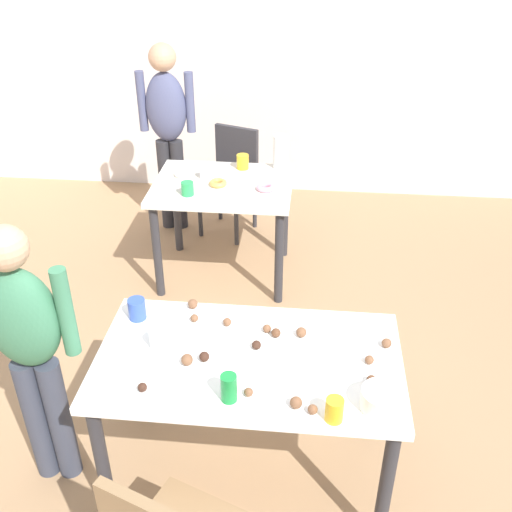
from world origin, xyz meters
name	(u,v)px	position (x,y,z in m)	size (l,w,h in m)	color
ground_plane	(272,440)	(0.00, 0.00, 0.00)	(6.40, 6.40, 0.00)	#9E7A56
wall_back	(302,52)	(0.00, 3.20, 1.30)	(6.40, 0.10, 2.60)	silver
dining_table_near	(249,373)	(-0.10, -0.21, 0.65)	(1.33, 0.75, 0.75)	white
dining_table_far	(223,198)	(-0.48, 1.59, 0.63)	(0.97, 0.76, 0.75)	silver
chair_far_table	(231,174)	(-0.52, 2.32, 0.50)	(0.51, 0.51, 0.87)	#2D2D33
person_girl_near	(29,342)	(-1.04, -0.29, 0.82)	(0.45, 0.22, 1.39)	#383D4C
person_adult_far	(167,123)	(-1.02, 2.30, 0.92)	(0.45, 0.21, 1.54)	#28282D
mixing_bowl	(382,400)	(0.45, -0.46, 0.79)	(0.16, 0.16, 0.09)	white
soda_can	(229,388)	(-0.15, -0.47, 0.81)	(0.07, 0.07, 0.12)	#198438
fork_near	(335,374)	(0.28, -0.29, 0.75)	(0.17, 0.02, 0.01)	silver
cup_near_0	(334,410)	(0.27, -0.54, 0.80)	(0.07, 0.07, 0.10)	yellow
cup_near_1	(158,339)	(-0.50, -0.19, 0.80)	(0.07, 0.07, 0.10)	white
cup_near_2	(137,309)	(-0.65, 0.01, 0.80)	(0.08, 0.08, 0.10)	#3351B2
cake_ball_0	(256,345)	(-0.07, -0.15, 0.77)	(0.04, 0.04, 0.04)	#3D2319
cake_ball_1	(267,328)	(-0.03, -0.03, 0.77)	(0.04, 0.04, 0.04)	brown
cake_ball_2	(296,403)	(0.12, -0.49, 0.77)	(0.05, 0.05, 0.05)	brown
cake_ball_3	(187,360)	(-0.35, -0.28, 0.78)	(0.05, 0.05, 0.05)	brown
cake_ball_4	(301,332)	(0.13, -0.05, 0.77)	(0.05, 0.05, 0.05)	brown
cake_ball_5	(142,387)	(-0.50, -0.46, 0.77)	(0.04, 0.04, 0.04)	#3D2319
cake_ball_6	(276,333)	(0.01, -0.06, 0.77)	(0.04, 0.04, 0.04)	brown
cake_ball_7	(369,360)	(0.42, -0.20, 0.77)	(0.04, 0.04, 0.04)	brown
cake_ball_8	(387,343)	(0.50, -0.08, 0.77)	(0.04, 0.04, 0.04)	brown
cake_ball_9	(227,322)	(-0.22, 0.00, 0.77)	(0.04, 0.04, 0.04)	brown
cake_ball_10	(193,304)	(-0.41, 0.12, 0.77)	(0.05, 0.05, 0.05)	brown
cake_ball_11	(313,409)	(0.19, -0.51, 0.77)	(0.04, 0.04, 0.04)	brown
cake_ball_12	(194,318)	(-0.38, 0.02, 0.77)	(0.04, 0.04, 0.04)	brown
cake_ball_13	(249,392)	(-0.07, -0.44, 0.77)	(0.04, 0.04, 0.04)	brown
cake_ball_14	(371,380)	(0.42, -0.33, 0.77)	(0.04, 0.04, 0.04)	brown
cake_ball_15	(204,357)	(-0.28, -0.25, 0.77)	(0.04, 0.04, 0.04)	#3D2319
pitcher_far	(281,152)	(-0.09, 1.90, 0.87)	(0.11, 0.11, 0.24)	white
cup_far_0	(243,162)	(-0.37, 1.86, 0.80)	(0.09, 0.09, 0.11)	yellow
cup_far_1	(205,173)	(-0.61, 1.65, 0.80)	(0.07, 0.07, 0.09)	white
cup_far_2	(187,189)	(-0.68, 1.37, 0.80)	(0.08, 0.08, 0.09)	green
donut_far_0	(266,187)	(-0.17, 1.50, 0.77)	(0.13, 0.13, 0.04)	pink
donut_far_1	(218,183)	(-0.51, 1.54, 0.77)	(0.12, 0.12, 0.04)	gold
donut_far_2	(183,173)	(-0.78, 1.68, 0.77)	(0.12, 0.12, 0.04)	white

